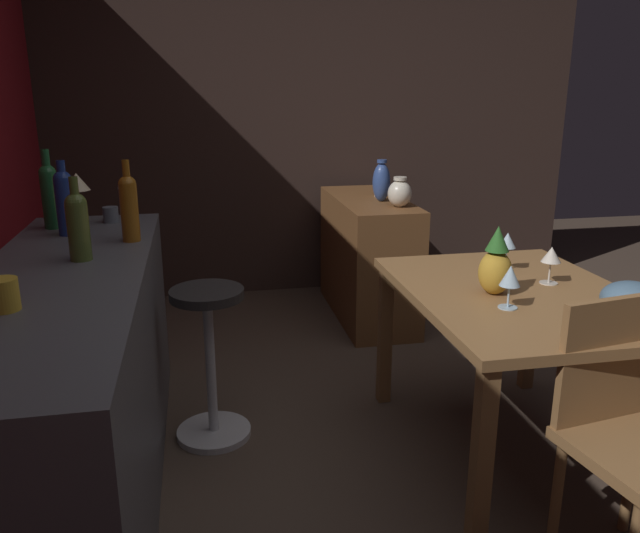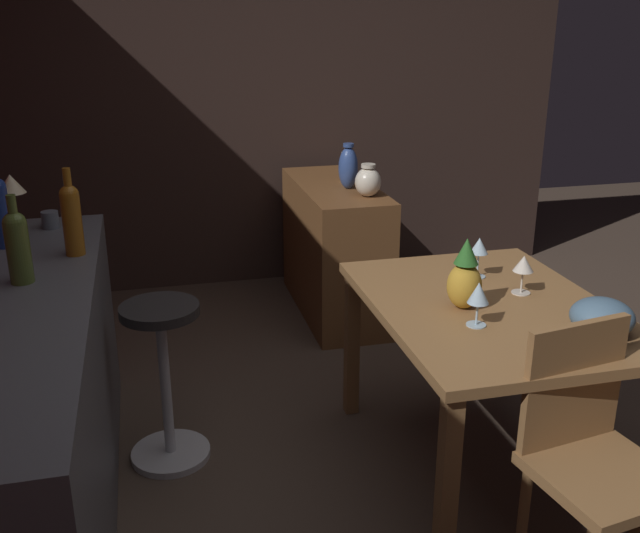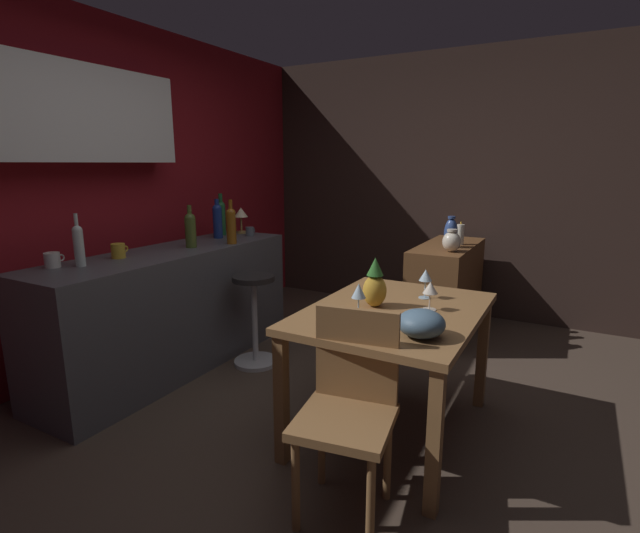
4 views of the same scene
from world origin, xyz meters
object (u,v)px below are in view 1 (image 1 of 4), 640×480
Objects in this scene: wine_glass_left at (267,272)px; cup_teal at (213,195)px; counter_lamp at (211,166)px; chair_near_window at (191,395)px; pineapple_centerpiece at (281,284)px; vase_ceramic_blue at (483,218)px; fruit_bowl at (329,282)px; sideboard_cabinet at (476,283)px; dining_table at (288,323)px; cup_slate at (205,200)px; wine_glass_right at (360,272)px; cup_red at (69,220)px; cup_cream at (126,196)px; pillar_candle_tall at (502,219)px; vase_copper at (457,215)px; wine_bottle_amber at (24,210)px; bar_stool at (246,280)px; wine_glass_center at (226,292)px; wine_bottle_ruby at (143,193)px; wine_bottle_olive at (119,186)px.

cup_teal is at bearing 71.73° from wine_glass_left.
chair_near_window is at bearing -122.90° from counter_lamp.
pineapple_centerpiece is 1.65m from vase_ceramic_blue.
wine_glass_left is 0.35m from fruit_bowl.
dining_table is at bearing -177.00° from sideboard_cabinet.
vase_ceramic_blue is at bearing -53.76° from cup_teal.
cup_slate is (-0.13, -0.11, 0.01)m from cup_teal.
dining_table is 1.67m from vase_ceramic_blue.
fruit_bowl reaches higher than wine_glass_right.
pineapple_centerpiece reaches higher than wine_glass_left.
chair_near_window is 7.68× the size of cup_red.
cup_cream reaches higher than sideboard_cabinet.
counter_lamp is 1.91× the size of pillar_candle_tall.
cup_red is 2.58m from vase_copper.
cup_slate reaches higher than fruit_bowl.
bar_stool is at bearing -21.30° from wine_bottle_amber.
cup_cream is (-0.05, 1.89, 0.10)m from pineapple_centerpiece.
wine_glass_center is 0.48× the size of wine_bottle_ruby.
cup_cream reaches higher than chair_near_window.
cup_teal is 2.10m from pillar_candle_tall.
wine_bottle_ruby reaches higher than cup_teal.
wine_glass_right is 0.84× the size of wine_glass_center.
wine_glass_center reaches higher than sideboard_cabinet.
chair_near_window is 1.85m from wine_bottle_ruby.
dining_table is 2.09m from counter_lamp.
cup_teal is (-1.23, 1.53, 0.53)m from sideboard_cabinet.
counter_lamp is at bearing 13.77° from cup_red.
chair_near_window is 6.35× the size of wine_glass_right.
vase_copper is at bearing 146.33° from sideboard_cabinet.
wine_bottle_olive is at bearing 138.98° from pillar_candle_tall.
vase_copper reaches higher than chair_near_window.
wine_bottle_ruby is at bearing 108.20° from wine_glass_right.
vase_ceramic_blue is (0.98, -1.91, -0.17)m from counter_lamp.
cup_cream is at bearing 126.36° from bar_stool.
dining_table is 7.37× the size of wine_glass_left.
cup_slate is at bearing 131.16° from vase_ceramic_blue.
chair_near_window is at bearing -104.27° from wine_bottle_olive.
cup_cream reaches higher than wine_glass_left.
chair_near_window is 1.75m from cup_red.
counter_lamp reaches higher than pineapple_centerpiece.
pineapple_centerpiece is (-0.02, -0.17, -0.01)m from wine_glass_left.
cup_red is at bearing -166.23° from counter_lamp.
vase_ceramic_blue is (1.62, -0.21, 0.05)m from wine_glass_left.
cup_red is (-0.57, 1.63, 0.30)m from dining_table.
sideboard_cabinet is at bearing -40.78° from wine_bottle_ruby.
bar_stool is 2.10× the size of wine_bottle_ruby.
cup_teal is at bearing 82.95° from fruit_bowl.
cup_red is at bearing 109.29° from dining_table.
cup_teal is 0.17m from cup_slate.
vase_copper is (1.06, -1.04, 0.54)m from bar_stool.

